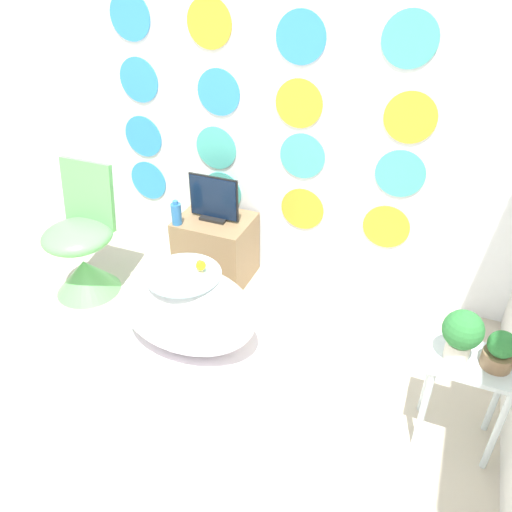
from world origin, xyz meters
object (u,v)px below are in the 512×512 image
object	(u,v)px
vase	(176,213)
potted_plant_right	(500,351)
bathtub	(187,308)
chair	(83,255)
potted_plant_left	(462,333)
tv	(214,200)

from	to	relation	value
vase	potted_plant_right	size ratio (longest dim) A/B	0.93
vase	potted_plant_right	bearing A→B (deg)	-18.22
bathtub	chair	size ratio (longest dim) A/B	0.96
potted_plant_left	vase	bearing A→B (deg)	159.76
potted_plant_left	potted_plant_right	world-z (taller)	potted_plant_left
chair	potted_plant_left	xyz separation A→B (m)	(2.45, -0.34, 0.40)
bathtub	potted_plant_right	distance (m)	1.71
tv	potted_plant_right	bearing A→B (deg)	-24.47
tv	vase	size ratio (longest dim) A/B	2.06
chair	tv	xyz separation A→B (m)	(0.78, 0.51, 0.34)
chair	potted_plant_right	distance (m)	2.66
tv	potted_plant_left	xyz separation A→B (m)	(1.67, -0.85, 0.06)
bathtub	chair	xyz separation A→B (m)	(-0.95, 0.22, 0.02)
chair	vase	xyz separation A→B (m)	(0.57, 0.35, 0.27)
bathtub	potted_plant_left	world-z (taller)	potted_plant_left
tv	vase	bearing A→B (deg)	-142.05
chair	tv	distance (m)	0.99
vase	potted_plant_left	bearing A→B (deg)	-20.24
bathtub	tv	bearing A→B (deg)	102.86
tv	potted_plant_right	world-z (taller)	tv
tv	potted_plant_left	distance (m)	1.87
bathtub	tv	world-z (taller)	tv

